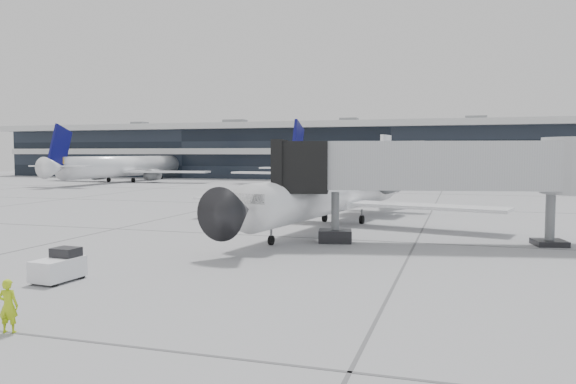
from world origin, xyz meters
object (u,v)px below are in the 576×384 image
(regional_jet, at_px, (338,193))
(jet_bridge, at_px, (457,167))
(baggage_tug, at_px, (59,267))
(ramp_worker, at_px, (8,306))

(regional_jet, xyz_separation_m, jet_bridge, (8.25, -6.61, 2.08))
(regional_jet, bearing_deg, baggage_tug, -99.08)
(baggage_tug, bearing_deg, jet_bridge, 47.54)
(jet_bridge, bearing_deg, regional_jet, 129.61)
(jet_bridge, relative_size, baggage_tug, 8.80)
(regional_jet, distance_m, ramp_worker, 27.18)
(regional_jet, bearing_deg, jet_bridge, -29.35)
(regional_jet, height_order, ramp_worker, regional_jet)
(jet_bridge, bearing_deg, ramp_worker, -132.62)
(regional_jet, relative_size, ramp_worker, 18.62)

